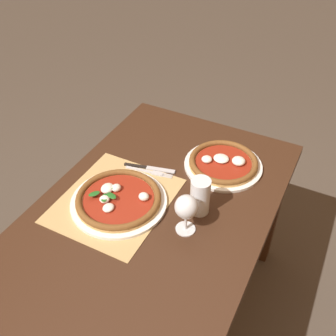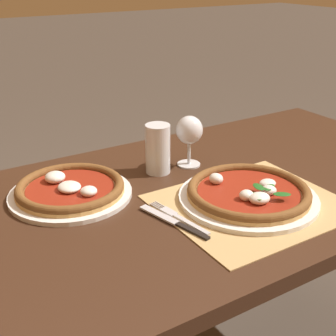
# 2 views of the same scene
# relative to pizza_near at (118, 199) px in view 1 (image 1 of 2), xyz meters

# --- Properties ---
(ground_plane) EXTENTS (24.00, 24.00, 0.00)m
(ground_plane) POSITION_rel_pizza_near_xyz_m (0.03, 0.13, -0.76)
(ground_plane) COLOR #473D33
(dining_table) EXTENTS (1.41, 0.82, 0.74)m
(dining_table) POSITION_rel_pizza_near_xyz_m (0.03, 0.13, -0.13)
(dining_table) COLOR #382114
(dining_table) RESTS_ON ground
(paper_placemat) EXTENTS (0.45, 0.39, 0.00)m
(paper_placemat) POSITION_rel_pizza_near_xyz_m (-0.01, -0.02, -0.02)
(paper_placemat) COLOR tan
(paper_placemat) RESTS_ON dining_table
(pizza_near) EXTENTS (0.36, 0.36, 0.05)m
(pizza_near) POSITION_rel_pizza_near_xyz_m (0.00, 0.00, 0.00)
(pizza_near) COLOR silver
(pizza_near) RESTS_ON paper_placemat
(pizza_far) EXTENTS (0.32, 0.32, 0.05)m
(pizza_far) POSITION_rel_pizza_near_xyz_m (-0.38, 0.27, -0.00)
(pizza_far) COLOR silver
(pizza_far) RESTS_ON dining_table
(wine_glass) EXTENTS (0.08, 0.08, 0.16)m
(wine_glass) POSITION_rel_pizza_near_xyz_m (0.00, 0.27, 0.08)
(wine_glass) COLOR silver
(wine_glass) RESTS_ON dining_table
(pint_glass) EXTENTS (0.07, 0.07, 0.15)m
(pint_glass) POSITION_rel_pizza_near_xyz_m (-0.10, 0.28, 0.05)
(pint_glass) COLOR silver
(pint_glass) RESTS_ON dining_table
(fork) EXTENTS (0.05, 0.20, 0.00)m
(fork) POSITION_rel_pizza_near_xyz_m (-0.20, 0.02, -0.02)
(fork) COLOR #B7B7BC
(fork) RESTS_ON paper_placemat
(knife) EXTENTS (0.07, 0.21, 0.01)m
(knife) POSITION_rel_pizza_near_xyz_m (-0.23, 0.00, -0.02)
(knife) COLOR black
(knife) RESTS_ON paper_placemat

